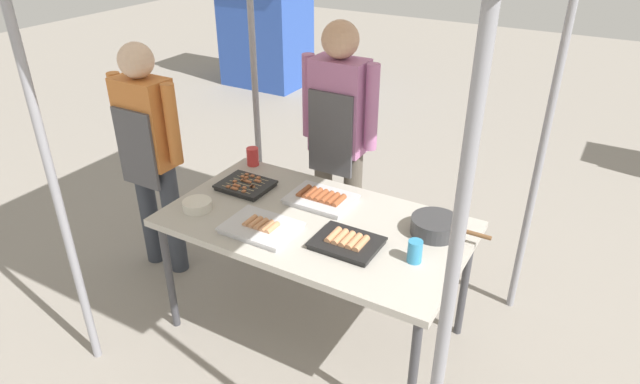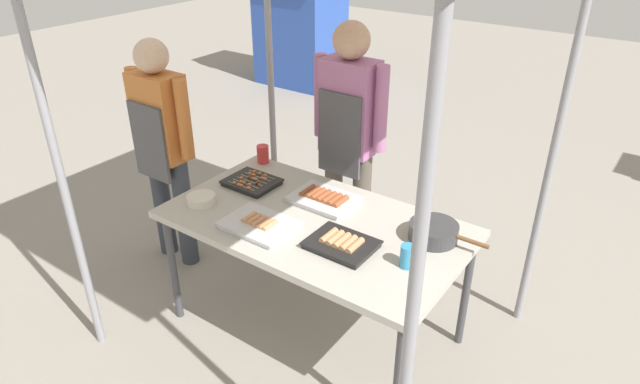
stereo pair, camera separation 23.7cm
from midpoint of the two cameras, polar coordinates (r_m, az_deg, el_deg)
ground_plane at (r=3.39m, az=1.56°, el=-13.88°), size 18.00×18.00×0.00m
stall_table at (r=2.96m, az=1.74°, el=-3.88°), size 1.60×0.90×0.75m
tray_grilled_sausages at (r=2.72m, az=4.75°, el=-5.40°), size 0.33×0.25×0.06m
tray_meat_skewers at (r=3.29m, az=-5.02°, el=0.97°), size 0.30×0.25×0.04m
tray_pork_links at (r=2.87m, az=-3.92°, el=-3.41°), size 0.37×0.28×0.05m
tray_spring_rolls at (r=3.10m, az=2.58°, el=-0.74°), size 0.36×0.27×0.05m
cooking_wok at (r=2.84m, az=14.05°, el=-4.01°), size 0.41×0.25×0.09m
condiment_bowl at (r=3.12m, az=-10.05°, el=-0.82°), size 0.16×0.16×0.05m
drink_cup_near_edge at (r=3.55m, az=-4.02°, el=3.89°), size 0.08×0.08×0.12m
drink_cup_by_wok at (r=2.61m, az=11.62°, el=-6.58°), size 0.07×0.07×0.11m
vendor_woman at (r=3.48m, az=4.94°, el=6.39°), size 0.52×0.23×1.65m
customer_nearby at (r=3.63m, az=-14.15°, el=5.35°), size 0.52×0.23×1.54m
neighbor_stall_left at (r=7.47m, az=-1.15°, el=17.83°), size 1.02×0.78×1.78m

